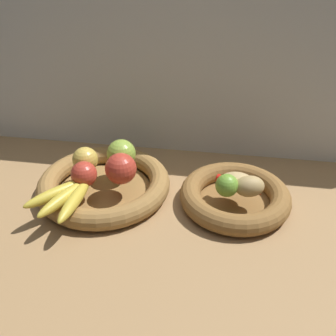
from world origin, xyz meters
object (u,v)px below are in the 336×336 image
(fruit_bowl_left, at_px, (104,184))
(apple_red_right, at_px, (121,169))
(potato_large, at_px, (237,181))
(chili_pepper, at_px, (239,186))
(apple_red_front, at_px, (84,174))
(potato_small, at_px, (249,187))
(lime_near, at_px, (227,185))
(apple_green_back, at_px, (121,154))
(apple_golden_left, at_px, (85,160))
(banana_bunch_front, at_px, (67,196))
(fruit_bowl_right, at_px, (235,196))

(fruit_bowl_left, bearing_deg, apple_red_right, -20.94)
(potato_large, relative_size, chili_pepper, 0.66)
(apple_red_front, distance_m, potato_small, 0.41)
(lime_near, distance_m, chili_pepper, 0.04)
(potato_large, bearing_deg, fruit_bowl_left, 180.00)
(apple_green_back, bearing_deg, chili_pepper, -11.28)
(apple_red_front, height_order, potato_small, apple_red_front)
(fruit_bowl_left, height_order, lime_near, lime_near)
(lime_near, bearing_deg, apple_red_front, -177.75)
(apple_golden_left, bearing_deg, banana_bunch_front, -89.78)
(fruit_bowl_right, relative_size, banana_bunch_front, 1.52)
(apple_red_right, relative_size, apple_red_front, 1.22)
(chili_pepper, bearing_deg, apple_green_back, -163.12)
(apple_golden_left, xyz_separation_m, chili_pepper, (0.40, -0.03, -0.02))
(potato_large, bearing_deg, apple_red_right, -175.75)
(apple_red_right, relative_size, chili_pepper, 0.65)
(apple_red_right, distance_m, apple_red_front, 0.09)
(fruit_bowl_left, height_order, fruit_bowl_right, same)
(fruit_bowl_left, bearing_deg, potato_small, -4.53)
(fruit_bowl_left, height_order, apple_red_right, apple_red_right)
(apple_red_front, bearing_deg, potato_large, 7.54)
(fruit_bowl_right, bearing_deg, apple_red_front, -172.46)
(fruit_bowl_right, distance_m, apple_green_back, 0.32)
(apple_red_right, relative_size, apple_golden_left, 1.18)
(apple_red_front, xyz_separation_m, apple_golden_left, (-0.02, 0.07, 0.00))
(lime_near, bearing_deg, potato_small, 6.67)
(apple_green_back, bearing_deg, lime_near, -17.29)
(apple_red_right, bearing_deg, chili_pepper, 2.14)
(banana_bunch_front, relative_size, lime_near, 3.30)
(fruit_bowl_right, distance_m, lime_near, 0.07)
(fruit_bowl_right, relative_size, lime_near, 5.02)
(potato_small, bearing_deg, chili_pepper, 139.48)
(apple_golden_left, bearing_deg, apple_red_right, -19.41)
(fruit_bowl_left, relative_size, apple_green_back, 4.52)
(fruit_bowl_left, relative_size, apple_red_front, 5.39)
(banana_bunch_front, bearing_deg, potato_small, 11.84)
(apple_red_front, height_order, chili_pepper, apple_red_front)
(apple_green_back, distance_m, apple_red_front, 0.12)
(apple_green_back, bearing_deg, fruit_bowl_right, -9.66)
(fruit_bowl_left, height_order, apple_green_back, apple_green_back)
(banana_bunch_front, bearing_deg, lime_near, 12.57)
(fruit_bowl_right, xyz_separation_m, potato_small, (0.03, -0.03, 0.05))
(chili_pepper, bearing_deg, fruit_bowl_left, -153.54)
(fruit_bowl_left, bearing_deg, chili_pepper, -1.69)
(fruit_bowl_right, distance_m, banana_bunch_front, 0.42)
(fruit_bowl_left, relative_size, potato_small, 4.85)
(apple_golden_left, bearing_deg, potato_small, -6.17)
(lime_near, relative_size, chili_pepper, 0.45)
(apple_red_right, height_order, potato_large, apple_red_right)
(apple_green_back, bearing_deg, potato_small, -13.67)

